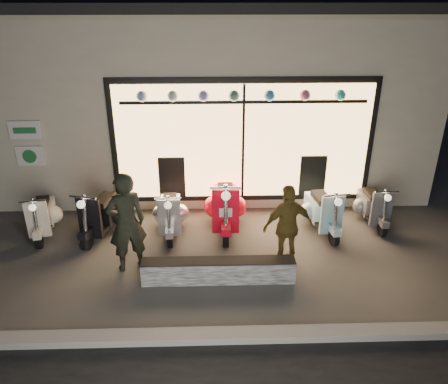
{
  "coord_description": "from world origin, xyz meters",
  "views": [
    {
      "loc": [
        0.14,
        -6.64,
        4.4
      ],
      "look_at": [
        0.36,
        0.6,
        1.05
      ],
      "focal_mm": 35.0,
      "sensor_mm": 36.0,
      "label": 1
    }
  ],
  "objects_px": {
    "man": "(127,223)",
    "scooter_silver": "(170,212)",
    "woman": "(288,226)",
    "scooter_red": "(225,205)",
    "graffiti_barrier": "(219,271)"
  },
  "relations": [
    {
      "from": "scooter_red",
      "to": "graffiti_barrier",
      "type": "bearing_deg",
      "value": -93.98
    },
    {
      "from": "man",
      "to": "woman",
      "type": "distance_m",
      "value": 2.72
    },
    {
      "from": "scooter_red",
      "to": "man",
      "type": "bearing_deg",
      "value": -137.65
    },
    {
      "from": "scooter_red",
      "to": "woman",
      "type": "height_order",
      "value": "woman"
    },
    {
      "from": "man",
      "to": "woman",
      "type": "relative_size",
      "value": 1.18
    },
    {
      "from": "man",
      "to": "scooter_silver",
      "type": "bearing_deg",
      "value": -137.19
    },
    {
      "from": "scooter_silver",
      "to": "woman",
      "type": "distance_m",
      "value": 2.52
    },
    {
      "from": "graffiti_barrier",
      "to": "man",
      "type": "distance_m",
      "value": 1.72
    },
    {
      "from": "scooter_red",
      "to": "man",
      "type": "xyz_separation_m",
      "value": [
        -1.7,
        -1.48,
        0.43
      ]
    },
    {
      "from": "scooter_silver",
      "to": "scooter_red",
      "type": "height_order",
      "value": "scooter_red"
    },
    {
      "from": "woman",
      "to": "scooter_silver",
      "type": "bearing_deg",
      "value": -44.01
    },
    {
      "from": "scooter_red",
      "to": "woman",
      "type": "bearing_deg",
      "value": -53.23
    },
    {
      "from": "graffiti_barrier",
      "to": "woman",
      "type": "distance_m",
      "value": 1.4
    },
    {
      "from": "scooter_silver",
      "to": "man",
      "type": "xyz_separation_m",
      "value": [
        -0.59,
        -1.35,
        0.51
      ]
    },
    {
      "from": "graffiti_barrier",
      "to": "scooter_silver",
      "type": "relative_size",
      "value": 1.9
    }
  ]
}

